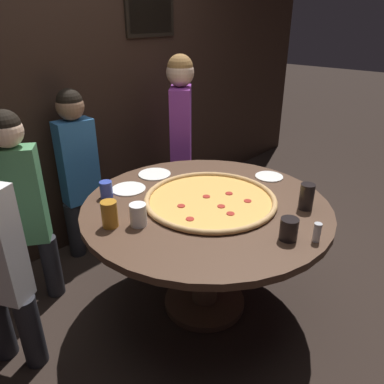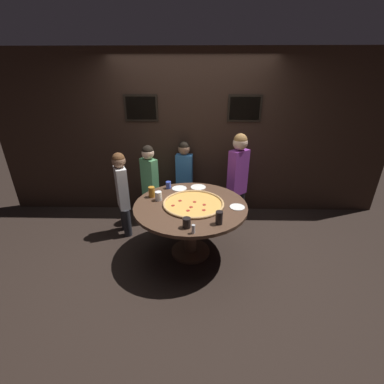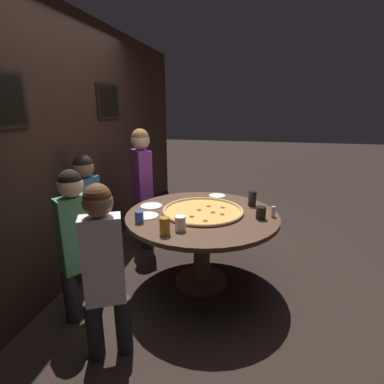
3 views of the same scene
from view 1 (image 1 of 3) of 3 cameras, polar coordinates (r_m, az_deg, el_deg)
ground_plane at (r=2.58m, az=1.89°, el=-16.54°), size 24.00×24.00×0.00m
back_wall at (r=2.95m, az=-18.48°, el=16.10°), size 6.40×0.08×2.60m
dining_table at (r=2.23m, az=2.11°, el=-5.20°), size 1.42×1.42×0.74m
giant_pizza at (r=2.17m, az=2.83°, el=-1.13°), size 0.77×0.77×0.03m
drink_cup_far_left at (r=1.86m, az=14.54°, el=-5.49°), size 0.09×0.09×0.11m
drink_cup_centre_back at (r=2.26m, az=-12.93°, el=0.36°), size 0.07×0.07×0.10m
drink_cup_front_edge at (r=1.94m, az=-12.46°, el=-3.30°), size 0.08×0.08×0.14m
drink_cup_beside_pizza at (r=1.93m, az=-8.20°, el=-3.45°), size 0.09×0.09×0.12m
drink_cup_near_right at (r=2.16m, az=17.06°, el=-0.67°), size 0.08×0.08×0.15m
white_plate_near_front at (r=2.55m, az=-5.72°, el=2.73°), size 0.22×0.22×0.01m
white_plate_beside_cup at (r=2.35m, az=-9.63°, el=0.47°), size 0.21×0.21×0.01m
white_plate_far_back at (r=2.55m, az=11.66°, el=2.32°), size 0.18×0.18×0.01m
condiment_shaker at (r=1.88m, az=18.52°, el=-5.84°), size 0.04×0.04×0.10m
diner_side_left at (r=2.46m, az=-24.60°, el=-1.15°), size 0.32×0.28×1.26m
diner_far_right at (r=3.14m, az=-1.69°, el=8.85°), size 0.36×0.33×1.45m
diner_centre_back at (r=2.86m, az=-16.93°, el=3.88°), size 0.33×0.19×1.28m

